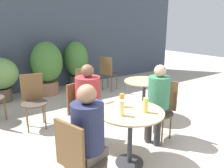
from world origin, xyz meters
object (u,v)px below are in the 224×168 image
seated_person_2 (89,133)px  beer_glass_1 (146,105)px  cafe_table_near (130,121)px  bistro_chair_5 (84,85)px  seated_person_1 (89,99)px  beer_glass_2 (122,100)px  bistro_chair_6 (33,96)px  bistro_chair_0 (162,105)px  cafe_table_far (144,89)px  potted_plant_2 (76,61)px  seated_person_0 (158,97)px  bistro_chair_1 (82,108)px  beer_glass_0 (122,108)px  bistro_chair_2 (78,156)px  bistro_chair_4 (108,71)px  potted_plant_1 (47,65)px

seated_person_2 → beer_glass_1: bearing=-101.6°
cafe_table_near → bistro_chair_5: 1.94m
seated_person_1 → beer_glass_2: 0.55m
bistro_chair_6 → seated_person_2: size_ratio=0.75×
bistro_chair_5 → bistro_chair_0: bearing=116.1°
seated_person_2 → seated_person_1: bearing=-45.1°
cafe_table_far → seated_person_2: size_ratio=0.62×
potted_plant_2 → seated_person_0: bearing=-95.6°
bistro_chair_1 → seated_person_1: seated_person_1 is taller
beer_glass_0 → seated_person_1: bearing=92.4°
bistro_chair_5 → beer_glass_0: 2.04m
cafe_table_far → bistro_chair_2: 2.34m
bistro_chair_1 → bistro_chair_5: size_ratio=1.00×
seated_person_0 → bistro_chair_6: bearing=-155.6°
cafe_table_far → beer_glass_0: beer_glass_0 is taller
seated_person_1 → beer_glass_2: size_ratio=7.03×
bistro_chair_0 → seated_person_0: (-0.15, -0.04, 0.16)m
bistro_chair_4 → seated_person_1: bearing=115.5°
seated_person_0 → seated_person_2: (-1.37, -0.41, 0.01)m
bistro_chair_4 → seated_person_1: (-1.73, -2.14, 0.17)m
bistro_chair_4 → bistro_chair_5: (-1.19, -0.92, 0.00)m
bistro_chair_0 → seated_person_2: bearing=-90.0°
bistro_chair_4 → seated_person_0: seated_person_0 is taller
beer_glass_0 → potted_plant_2: potted_plant_2 is taller
bistro_chair_6 → beer_glass_0: 1.93m
bistro_chair_2 → seated_person_1: seated_person_1 is taller
bistro_chair_1 → potted_plant_2: 3.09m
beer_glass_0 → beer_glass_1: (0.29, -0.09, -0.00)m
cafe_table_near → beer_glass_1: bearing=-48.6°
bistro_chair_0 → bistro_chair_4: (0.70, 2.58, 0.00)m
cafe_table_far → bistro_chair_5: (-0.81, 0.91, -0.02)m
bistro_chair_2 → bistro_chair_4: 3.88m
bistro_chair_5 → seated_person_0: bearing=111.0°
cafe_table_far → beer_glass_2: bearing=-144.5°
bistro_chair_2 → beer_glass_1: (0.95, 0.11, 0.27)m
beer_glass_0 → beer_glass_2: (0.17, 0.23, -0.01)m
bistro_chair_4 → potted_plant_1: potted_plant_1 is taller
bistro_chair_2 → seated_person_0: seated_person_0 is taller
seated_person_1 → seated_person_2: 1.01m
bistro_chair_4 → beer_glass_0: bearing=123.8°
seated_person_2 → potted_plant_1: potted_plant_1 is taller
bistro_chair_2 → beer_glass_1: size_ratio=5.03×
bistro_chair_0 → seated_person_2: seated_person_2 is taller
bistro_chair_1 → seated_person_2: seated_person_2 is taller
cafe_table_far → potted_plant_1: (-1.03, 2.45, 0.18)m
seated_person_2 → beer_glass_0: seated_person_2 is taller
seated_person_2 → bistro_chair_1: bearing=-39.4°
beer_glass_1 → potted_plant_1: potted_plant_1 is taller
bistro_chair_4 → seated_person_0: 2.76m
bistro_chair_1 → beer_glass_0: (0.07, -0.88, 0.27)m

